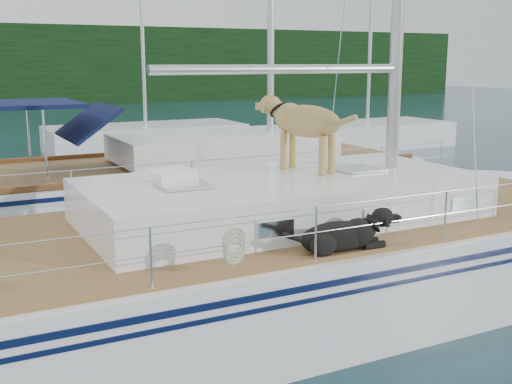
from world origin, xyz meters
TOP-DOWN VIEW (x-y plane):
  - ground at (0.00, 0.00)m, footprint 120.00×120.00m
  - main_sailboat at (0.10, -0.00)m, footprint 12.00×3.83m
  - neighbor_sailboat at (1.48, 5.80)m, footprint 11.00×3.50m
  - bg_boat_center at (4.00, 16.00)m, footprint 7.20×3.00m
  - bg_boat_east at (12.00, 13.00)m, footprint 6.40×3.00m

SIDE VIEW (x-z plane):
  - ground at x=0.00m, z-range 0.00..0.00m
  - bg_boat_center at x=4.00m, z-range -5.37..6.28m
  - bg_boat_east at x=12.00m, z-range -5.37..6.28m
  - neighbor_sailboat at x=1.48m, z-range -6.02..7.28m
  - main_sailboat at x=0.10m, z-range -6.32..7.69m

